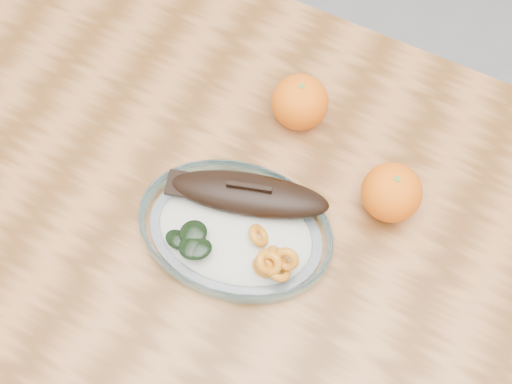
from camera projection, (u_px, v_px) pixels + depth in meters
ground at (267, 362)px, 1.53m from camera, size 3.00×3.00×0.00m
dining_table at (273, 272)px, 0.94m from camera, size 1.20×0.80×0.75m
plated_meal at (236, 228)px, 0.84m from camera, size 0.54×0.54×0.08m
orange_left at (300, 102)px, 0.91m from camera, size 0.08×0.08×0.08m
orange_right at (392, 192)px, 0.84m from camera, size 0.08×0.08×0.08m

